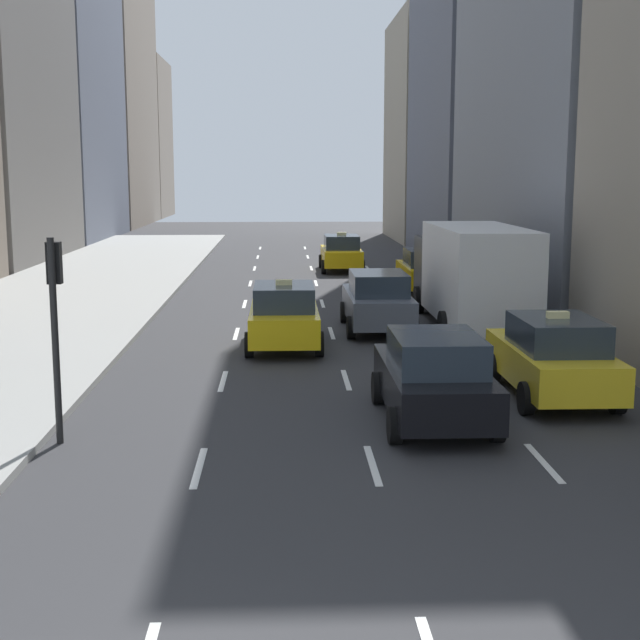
{
  "coord_description": "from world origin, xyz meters",
  "views": [
    {
      "loc": [
        1.16,
        -5.77,
        4.68
      ],
      "look_at": [
        1.95,
        12.79,
        1.6
      ],
      "focal_mm": 50.0,
      "sensor_mm": 36.0,
      "label": 1
    }
  ],
  "objects_px": {
    "taxi_lead": "(426,270)",
    "sedan_black_near": "(378,301)",
    "sedan_silver_behind": "(434,377)",
    "traffic_light_pole": "(55,306)",
    "taxi_third": "(553,357)",
    "taxi_fourth": "(341,253)",
    "taxi_second": "(284,315)",
    "box_truck": "(471,273)"
  },
  "relations": [
    {
      "from": "taxi_fourth",
      "to": "traffic_light_pole",
      "type": "xyz_separation_m",
      "value": [
        -6.75,
        -27.27,
        1.53
      ]
    },
    {
      "from": "taxi_lead",
      "to": "box_truck",
      "type": "height_order",
      "value": "box_truck"
    },
    {
      "from": "taxi_second",
      "to": "sedan_black_near",
      "type": "distance_m",
      "value": 3.75
    },
    {
      "from": "taxi_second",
      "to": "traffic_light_pole",
      "type": "distance_m",
      "value": 9.41
    },
    {
      "from": "taxi_lead",
      "to": "taxi_third",
      "type": "bearing_deg",
      "value": -90.0
    },
    {
      "from": "taxi_second",
      "to": "traffic_light_pole",
      "type": "bearing_deg",
      "value": -115.18
    },
    {
      "from": "taxi_fourth",
      "to": "sedan_silver_behind",
      "type": "xyz_separation_m",
      "value": [
        0.0,
        -26.32,
        -0.0
      ]
    },
    {
      "from": "taxi_second",
      "to": "sedan_silver_behind",
      "type": "bearing_deg",
      "value": -69.42
    },
    {
      "from": "sedan_silver_behind",
      "to": "traffic_light_pole",
      "type": "xyz_separation_m",
      "value": [
        -6.75,
        -0.94,
        1.53
      ]
    },
    {
      "from": "traffic_light_pole",
      "to": "taxi_lead",
      "type": "bearing_deg",
      "value": 63.67
    },
    {
      "from": "sedan_silver_behind",
      "to": "sedan_black_near",
      "type": "bearing_deg",
      "value": 90.0
    },
    {
      "from": "sedan_silver_behind",
      "to": "box_truck",
      "type": "distance_m",
      "value": 10.46
    },
    {
      "from": "taxi_third",
      "to": "taxi_lead",
      "type": "bearing_deg",
      "value": 90.0
    },
    {
      "from": "taxi_third",
      "to": "taxi_fourth",
      "type": "xyz_separation_m",
      "value": [
        -2.8,
        24.59,
        0.0
      ]
    },
    {
      "from": "taxi_third",
      "to": "box_truck",
      "type": "relative_size",
      "value": 0.52
    },
    {
      "from": "taxi_third",
      "to": "traffic_light_pole",
      "type": "distance_m",
      "value": 10.04
    },
    {
      "from": "taxi_second",
      "to": "box_truck",
      "type": "bearing_deg",
      "value": 24.79
    },
    {
      "from": "taxi_third",
      "to": "sedan_black_near",
      "type": "height_order",
      "value": "taxi_third"
    },
    {
      "from": "sedan_silver_behind",
      "to": "traffic_light_pole",
      "type": "distance_m",
      "value": 6.99
    },
    {
      "from": "taxi_fourth",
      "to": "traffic_light_pole",
      "type": "distance_m",
      "value": 28.13
    },
    {
      "from": "taxi_lead",
      "to": "taxi_second",
      "type": "bearing_deg",
      "value": -117.21
    },
    {
      "from": "taxi_lead",
      "to": "taxi_fourth",
      "type": "height_order",
      "value": "same"
    },
    {
      "from": "sedan_black_near",
      "to": "taxi_third",
      "type": "bearing_deg",
      "value": -71.17
    },
    {
      "from": "sedan_black_near",
      "to": "traffic_light_pole",
      "type": "bearing_deg",
      "value": -121.79
    },
    {
      "from": "traffic_light_pole",
      "to": "taxi_fourth",
      "type": "bearing_deg",
      "value": 76.1
    },
    {
      "from": "taxi_fourth",
      "to": "box_truck",
      "type": "bearing_deg",
      "value": -80.24
    },
    {
      "from": "taxi_second",
      "to": "sedan_black_near",
      "type": "bearing_deg",
      "value": 41.62
    },
    {
      "from": "taxi_fourth",
      "to": "sedan_silver_behind",
      "type": "relative_size",
      "value": 1.0
    },
    {
      "from": "taxi_third",
      "to": "traffic_light_pole",
      "type": "relative_size",
      "value": 1.22
    },
    {
      "from": "taxi_second",
      "to": "sedan_black_near",
      "type": "height_order",
      "value": "taxi_second"
    },
    {
      "from": "taxi_lead",
      "to": "sedan_black_near",
      "type": "xyz_separation_m",
      "value": [
        -2.8,
        -8.4,
        0.02
      ]
    },
    {
      "from": "box_truck",
      "to": "sedan_silver_behind",
      "type": "bearing_deg",
      "value": -105.58
    },
    {
      "from": "taxi_second",
      "to": "taxi_third",
      "type": "height_order",
      "value": "same"
    },
    {
      "from": "taxi_lead",
      "to": "sedan_silver_behind",
      "type": "xyz_separation_m",
      "value": [
        -2.8,
        -18.35,
        -0.0
      ]
    },
    {
      "from": "taxi_lead",
      "to": "traffic_light_pole",
      "type": "distance_m",
      "value": 21.58
    },
    {
      "from": "taxi_lead",
      "to": "box_truck",
      "type": "xyz_separation_m",
      "value": [
        0.0,
        -8.31,
        0.83
      ]
    },
    {
      "from": "taxi_third",
      "to": "taxi_fourth",
      "type": "height_order",
      "value": "same"
    },
    {
      "from": "taxi_second",
      "to": "traffic_light_pole",
      "type": "relative_size",
      "value": 1.22
    },
    {
      "from": "sedan_black_near",
      "to": "traffic_light_pole",
      "type": "distance_m",
      "value": 12.9
    },
    {
      "from": "taxi_third",
      "to": "taxi_fourth",
      "type": "distance_m",
      "value": 24.75
    },
    {
      "from": "taxi_lead",
      "to": "box_truck",
      "type": "bearing_deg",
      "value": -90.0
    },
    {
      "from": "sedan_black_near",
      "to": "box_truck",
      "type": "relative_size",
      "value": 0.54
    }
  ]
}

